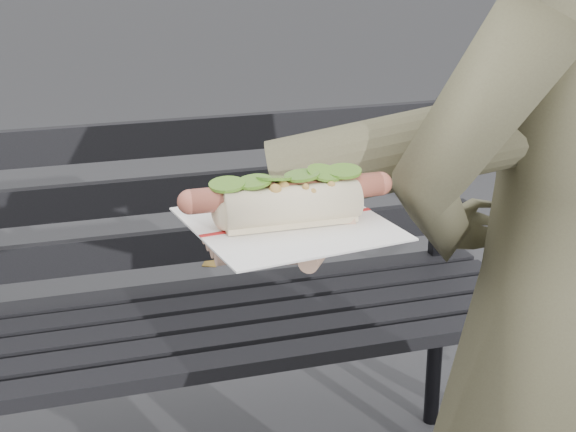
# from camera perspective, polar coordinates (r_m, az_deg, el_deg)

# --- Properties ---
(park_bench) EXTENTS (1.50, 0.44, 0.88)m
(park_bench) POSITION_cam_1_polar(r_m,az_deg,el_deg) (1.94, -7.11, -4.76)
(park_bench) COLOR black
(park_bench) RESTS_ON ground
(person) EXTENTS (0.66, 0.52, 1.59)m
(person) POSITION_cam_1_polar(r_m,az_deg,el_deg) (1.22, 17.38, -7.00)
(person) COLOR brown
(person) RESTS_ON ground
(held_hotdog) EXTENTS (0.63, 0.30, 0.20)m
(held_hotdog) POSITION_cam_1_polar(r_m,az_deg,el_deg) (1.01, 9.69, 3.95)
(held_hotdog) COLOR brown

